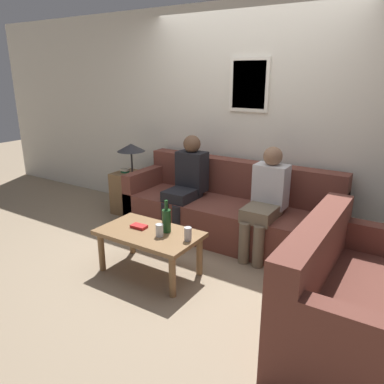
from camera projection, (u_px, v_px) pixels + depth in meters
ground_plane at (207, 252)px, 4.01m from camera, size 16.00×16.00×0.00m
wall_back at (249, 120)px, 4.37m from camera, size 9.00×0.08×2.60m
couch_main at (229, 211)px, 4.32m from camera, size 2.43×0.83×0.85m
couch_side at (349, 303)px, 2.61m from camera, size 0.83×1.46×0.85m
coffee_table at (149, 238)px, 3.49m from camera, size 0.95×0.56×0.42m
side_table_with_lamp at (131, 187)px, 5.03m from camera, size 0.43×0.40×0.96m
wine_bottle at (166, 220)px, 3.43m from camera, size 0.08×0.08×0.31m
drinking_glass at (159, 230)px, 3.36m from camera, size 0.07×0.07×0.11m
book_stack at (139, 226)px, 3.55m from camera, size 0.15×0.10×0.03m
soda_can at (188, 234)px, 3.28m from camera, size 0.07×0.07×0.12m
person_left at (187, 181)px, 4.36m from camera, size 0.34×0.59×1.15m
person_right at (266, 198)px, 3.82m from camera, size 0.34×0.60×1.12m
teddy_bear at (278, 290)px, 3.10m from camera, size 0.17×0.17×0.27m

